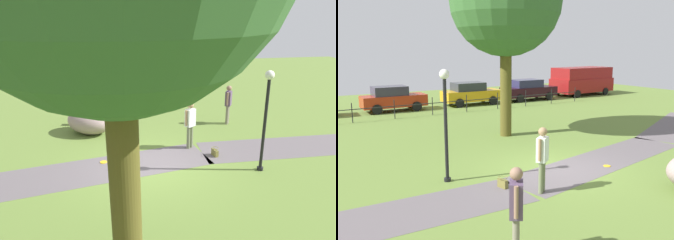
% 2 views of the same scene
% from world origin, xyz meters
% --- Properties ---
extents(ground_plane, '(48.00, 48.00, 0.00)m').
position_xyz_m(ground_plane, '(0.00, 0.00, 0.00)').
color(ground_plane, olive).
extents(footpath_segment_near, '(8.04, 2.06, 0.01)m').
position_xyz_m(footpath_segment_near, '(-6.00, -0.73, 0.00)').
color(footpath_segment_near, '#60585B').
rests_on(footpath_segment_near, ground).
extents(footpath_segment_mid, '(8.21, 3.32, 0.01)m').
position_xyz_m(footpath_segment_mid, '(1.93, -0.08, 0.00)').
color(footpath_segment_mid, '#60585B').
rests_on(footpath_segment_mid, ground).
extents(large_shade_tree, '(4.79, 4.79, 8.26)m').
position_xyz_m(large_shade_tree, '(0.98, 4.86, 5.83)').
color(large_shade_tree, '#51491C').
rests_on(large_shade_tree, ground).
extents(lamp_post, '(0.28, 0.28, 3.27)m').
position_xyz_m(lamp_post, '(-3.50, 0.80, 2.03)').
color(lamp_post, black).
rests_on(lamp_post, ground).
extents(woman_with_handbag, '(0.44, 0.40, 1.80)m').
position_xyz_m(woman_with_handbag, '(-1.66, -1.34, 1.06)').
color(woman_with_handbag, '#66714D').
rests_on(woman_with_handbag, ground).
extents(man_near_boulder, '(0.40, 0.45, 1.79)m').
position_xyz_m(man_near_boulder, '(-4.02, -3.71, 1.05)').
color(man_near_boulder, slate).
rests_on(man_near_boulder, ground).
extents(handbag_on_grass, '(0.32, 0.34, 0.31)m').
position_xyz_m(handbag_on_grass, '(-2.38, -0.49, 0.14)').
color(handbag_on_grass, olive).
rests_on(handbag_on_grass, ground).
extents(frisbee_on_grass, '(0.24, 0.24, 0.02)m').
position_xyz_m(frisbee_on_grass, '(1.55, -0.65, 0.01)').
color(frisbee_on_grass, gold).
rests_on(frisbee_on_grass, ground).
extents(park_fence, '(22.05, 0.05, 1.05)m').
position_xyz_m(park_fence, '(0.00, 11.50, 0.62)').
color(park_fence, '#232326').
rests_on(park_fence, ground).
extents(parked_sedan_red, '(3.87, 1.71, 1.56)m').
position_xyz_m(parked_sedan_red, '(-1.61, 14.09, 0.80)').
color(parked_sedan_red, '#AA2A13').
rests_on(parked_sedan_red, ground).
extents(parked_suv_orange, '(4.05, 1.82, 1.56)m').
position_xyz_m(parked_suv_orange, '(3.68, 13.96, 0.81)').
color(parked_suv_orange, gold).
rests_on(parked_suv_orange, ground).
extents(parked_coupe_black, '(4.21, 1.87, 1.56)m').
position_xyz_m(parked_coupe_black, '(8.41, 13.84, 0.81)').
color(parked_coupe_black, black).
rests_on(parked_coupe_black, ground).
extents(delivery_van, '(5.43, 2.72, 2.30)m').
position_xyz_m(delivery_van, '(14.12, 14.17, 1.27)').
color(delivery_van, maroon).
rests_on(delivery_van, ground).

